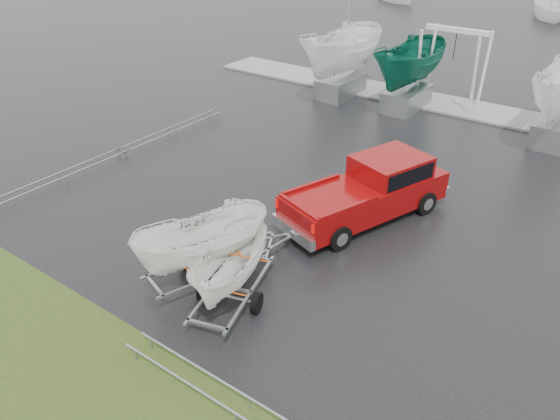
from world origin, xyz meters
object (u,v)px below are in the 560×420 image
(trailer_hitched, at_px, (200,204))
(trailer_parked, at_px, (229,231))
(boat_hoist, at_px, (453,56))
(pickup_truck, at_px, (373,188))

(trailer_hitched, xyz_separation_m, trailer_parked, (1.30, -0.29, -0.27))
(trailer_parked, relative_size, boat_hoist, 1.04)
(trailer_parked, bearing_deg, trailer_hitched, 150.46)
(pickup_truck, xyz_separation_m, trailer_parked, (-0.87, -6.59, 1.25))
(boat_hoist, bearing_deg, trailer_parked, -85.92)
(pickup_truck, relative_size, boat_hoist, 1.61)
(trailer_parked, bearing_deg, pickup_truck, 65.70)
(pickup_truck, distance_m, trailer_hitched, 6.83)
(pickup_truck, height_order, boat_hoist, boat_hoist)
(pickup_truck, relative_size, trailer_hitched, 1.39)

